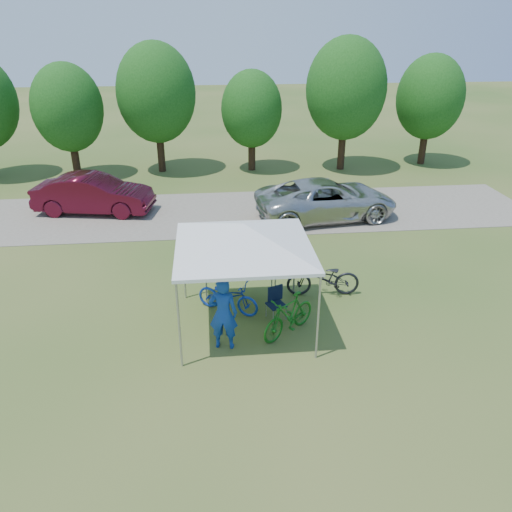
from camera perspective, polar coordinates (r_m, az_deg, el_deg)
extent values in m
plane|color=#2D5119|center=(12.63, -1.33, -7.84)|extent=(100.00, 100.00, 0.00)
cube|color=gray|center=(19.79, -3.17, 4.98)|extent=(24.00, 5.00, 0.02)
cylinder|color=#A5A5AA|center=(10.80, -8.78, -7.90)|extent=(0.05, 0.05, 2.10)
cylinder|color=#A5A5AA|center=(11.01, 7.11, -7.06)|extent=(0.05, 0.05, 2.10)
cylinder|color=#A5A5AA|center=(13.40, -8.29, -0.84)|extent=(0.05, 0.05, 2.10)
cylinder|color=#A5A5AA|center=(13.57, 4.45, -0.28)|extent=(0.05, 0.05, 2.10)
cube|color=silver|center=(11.59, -1.43, 1.03)|extent=(3.15, 3.15, 0.08)
pyramid|color=silver|center=(11.35, -1.46, 3.74)|extent=(4.53, 4.53, 0.55)
cylinder|color=#382314|center=(25.73, -19.93, 10.39)|extent=(0.36, 0.36, 1.75)
ellipsoid|color=#144711|center=(25.28, -20.75, 15.57)|extent=(3.20, 3.20, 4.00)
cylinder|color=#382314|center=(25.61, -10.82, 11.71)|extent=(0.36, 0.36, 2.03)
ellipsoid|color=#144711|center=(25.12, -11.35, 17.81)|extent=(3.71, 3.71, 4.64)
cylinder|color=#382314|center=(25.47, -0.48, 11.59)|extent=(0.36, 0.36, 1.61)
ellipsoid|color=#144711|center=(25.03, -0.50, 16.45)|extent=(2.94, 2.94, 3.68)
cylinder|color=#382314|center=(25.92, 9.76, 12.03)|extent=(0.36, 0.36, 2.10)
ellipsoid|color=#144711|center=(25.42, 10.26, 18.28)|extent=(3.84, 3.84, 4.80)
cylinder|color=#382314|center=(28.00, 18.54, 11.80)|extent=(0.36, 0.36, 1.82)
ellipsoid|color=#144711|center=(27.58, 19.27, 16.77)|extent=(3.33, 3.33, 4.16)
cube|color=white|center=(13.41, -1.85, -1.86)|extent=(1.94, 0.81, 0.04)
cylinder|color=#A5A5AA|center=(13.28, -5.68, -4.24)|extent=(0.04, 0.04, 0.75)
cylinder|color=#A5A5AA|center=(13.39, 2.20, -3.87)|extent=(0.04, 0.04, 0.75)
cylinder|color=#A5A5AA|center=(13.88, -5.71, -2.83)|extent=(0.04, 0.04, 0.75)
cylinder|color=#A5A5AA|center=(13.98, 1.82, -2.49)|extent=(0.04, 0.04, 0.75)
cube|color=black|center=(12.69, 2.32, -5.59)|extent=(0.55, 0.55, 0.04)
cube|color=black|center=(12.75, 2.21, -4.26)|extent=(0.40, 0.19, 0.42)
cylinder|color=#A5A5AA|center=(12.62, 1.58, -6.87)|extent=(0.02, 0.02, 0.37)
cylinder|color=#A5A5AA|center=(12.66, 3.26, -6.77)|extent=(0.02, 0.02, 0.37)
cylinder|color=#A5A5AA|center=(12.93, 1.37, -5.99)|extent=(0.02, 0.02, 0.37)
cylinder|color=#A5A5AA|center=(12.97, 3.01, -5.90)|extent=(0.02, 0.02, 0.37)
cube|color=white|center=(13.32, -3.06, -1.21)|extent=(0.48, 0.32, 0.32)
cube|color=white|center=(13.24, -3.08, -0.51)|extent=(0.50, 0.34, 0.04)
cylinder|color=gold|center=(13.38, 0.10, -1.66)|extent=(0.08, 0.08, 0.06)
imported|color=navy|center=(11.39, -3.77, -6.57)|extent=(0.72, 0.54, 1.80)
imported|color=#1335AA|center=(12.95, -3.22, -4.59)|extent=(1.79, 1.38, 0.90)
imported|color=#166718|center=(12.04, 3.77, -6.77)|extent=(1.65, 1.48, 1.04)
imported|color=black|center=(13.76, 7.69, -2.52)|extent=(2.04, 0.83, 1.05)
imported|color=beige|center=(19.16, 8.06, 6.45)|extent=(5.61, 3.17, 1.48)
imported|color=#470B1A|center=(20.53, -18.06, 6.75)|extent=(4.73, 2.34, 1.49)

